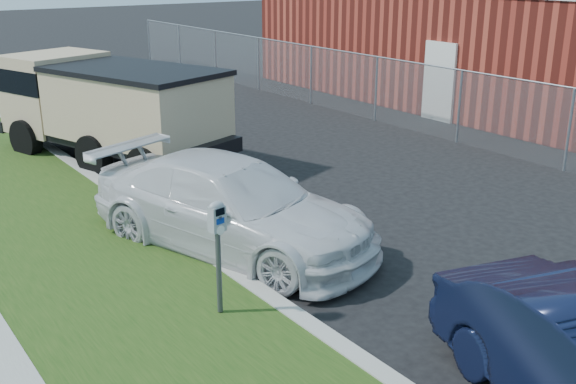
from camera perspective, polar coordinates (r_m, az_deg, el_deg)
ground at (r=10.73m, az=9.27°, el=-5.04°), size 120.00×120.00×0.00m
chainlink_fence at (r=19.26m, az=7.52°, el=9.70°), size 0.06×30.06×30.00m
brick_building at (r=24.24m, az=16.64°, el=13.04°), size 9.20×14.20×4.17m
parking_meter at (r=8.20m, az=-5.99°, el=-3.48°), size 0.22×0.16×1.47m
white_wagon at (r=10.57m, az=-5.08°, el=-1.07°), size 3.47×5.28×1.42m
dump_truck at (r=15.73m, az=-15.16°, el=7.17°), size 3.83×6.16×2.27m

